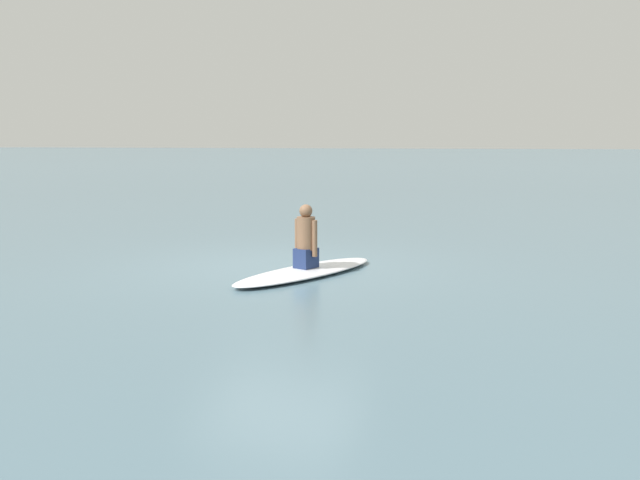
{
  "coord_description": "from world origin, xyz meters",
  "views": [
    {
      "loc": [
        4.45,
        -9.63,
        1.87
      ],
      "look_at": [
        1.04,
        -0.95,
        0.57
      ],
      "focal_mm": 39.47,
      "sensor_mm": 36.0,
      "label": 1
    }
  ],
  "objects": [
    {
      "name": "ground_plane",
      "position": [
        0.0,
        0.0,
        0.0
      ],
      "size": [
        400.0,
        400.0,
        0.0
      ],
      "primitive_type": "plane",
      "color": "slate"
    },
    {
      "name": "person_paddler",
      "position": [
        0.68,
        -0.56,
        0.52
      ],
      "size": [
        0.39,
        0.35,
        0.9
      ],
      "rotation": [
        0.0,
        0.0,
        -1.87
      ],
      "color": "navy",
      "rests_on": "surfboard"
    },
    {
      "name": "surfboard",
      "position": [
        0.68,
        -0.56,
        0.05
      ],
      "size": [
        1.55,
        2.94,
        0.11
      ],
      "primitive_type": "ellipsoid",
      "rotation": [
        0.0,
        0.0,
        -1.87
      ],
      "color": "white",
      "rests_on": "ground"
    }
  ]
}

